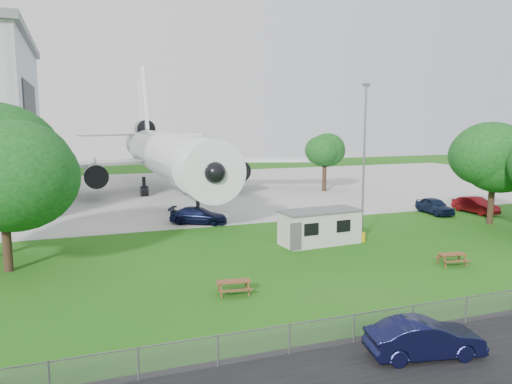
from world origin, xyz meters
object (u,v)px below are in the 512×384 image
object	(u,v)px
airliner	(165,152)
picnic_west	(234,294)
car_centre_sedan	(424,339)
site_cabin	(320,227)
picnic_east	(452,265)

from	to	relation	value
airliner	picnic_west	xyz separation A→B (m)	(-2.98, -37.86, -5.27)
airliner	car_centre_sedan	world-z (taller)	airliner
airliner	site_cabin	distance (m)	30.47
picnic_east	car_centre_sedan	world-z (taller)	car_centre_sedan
car_centre_sedan	site_cabin	bearing A→B (deg)	-3.44
site_cabin	picnic_east	distance (m)	9.85
airliner	picnic_west	world-z (taller)	airliner
site_cabin	picnic_east	bearing A→B (deg)	-55.78
site_cabin	picnic_west	world-z (taller)	site_cabin
site_cabin	car_centre_sedan	bearing A→B (deg)	-104.42
airliner	picnic_east	distance (m)	39.81
picnic_west	picnic_east	bearing A→B (deg)	8.51
site_cabin	airliner	bearing A→B (deg)	102.61
airliner	picnic_west	size ratio (longest dim) A/B	26.52
picnic_east	picnic_west	bearing A→B (deg)	-171.06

